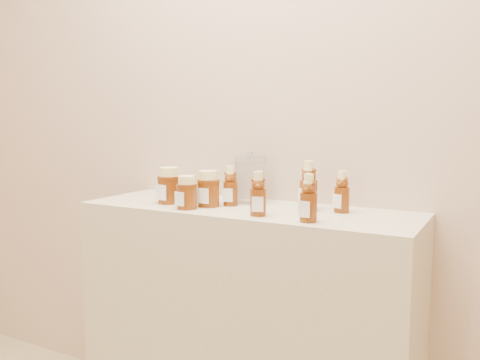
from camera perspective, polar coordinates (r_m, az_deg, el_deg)
The scene contains 11 objects.
wall_back at distance 1.95m, azimuth 3.56°, elevation 10.99°, with size 3.50×0.02×2.70m, color tan.
display_table at distance 1.92m, azimuth 0.72°, elevation -16.44°, with size 1.20×0.40×0.90m, color tan.
bear_bottle_back_left at distance 1.82m, azimuth -1.09°, elevation -0.36°, with size 0.06×0.06×0.16m, color #562206, non-canonical shape.
bear_bottle_back_mid at distance 1.75m, azimuth 7.72°, elevation -0.25°, with size 0.06×0.06×0.19m, color #562206, non-canonical shape.
bear_bottle_back_right at distance 1.72m, azimuth 11.38°, elevation -0.99°, with size 0.05×0.05×0.16m, color #562206, non-canonical shape.
bear_bottle_front_left at distance 1.63m, azimuth 2.06°, elevation -1.21°, with size 0.06×0.06×0.16m, color #562206, non-canonical shape.
bear_bottle_front_right at distance 1.54m, azimuth 7.72°, elevation -1.67°, with size 0.06×0.06×0.16m, color #562206, non-canonical shape.
honey_jar_left at distance 1.89m, azimuth -8.00°, elevation -0.60°, with size 0.08×0.08×0.13m, color #562206, non-canonical shape.
honey_jar_back at distance 1.80m, azimuth -3.55°, elevation -0.98°, with size 0.08×0.08×0.13m, color #562206, non-canonical shape.
honey_jar_front at distance 1.76m, azimuth -5.99°, elevation -1.40°, with size 0.07×0.07×0.12m, color #562206, non-canonical shape.
glass_canister at distance 1.88m, azimuth 1.12°, elevation 0.24°, with size 0.12×0.12×0.19m, color white, non-canonical shape.
Camera 1 is at (0.82, -0.01, 1.21)m, focal length 38.00 mm.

